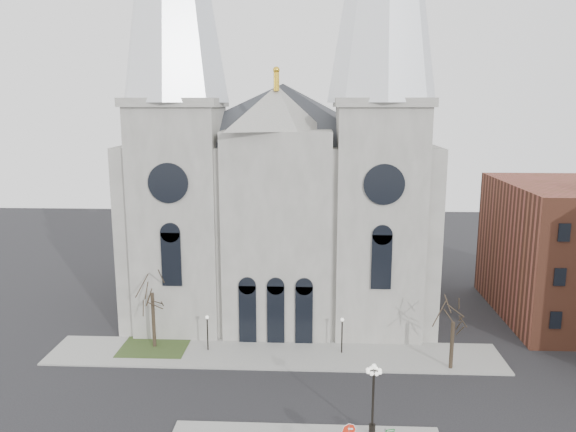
{
  "coord_description": "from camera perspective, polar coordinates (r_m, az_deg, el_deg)",
  "views": [
    {
      "loc": [
        3.42,
        -35.23,
        21.87
      ],
      "look_at": [
        1.38,
        8.0,
        13.21
      ],
      "focal_mm": 35.0,
      "sensor_mm": 36.0,
      "label": 1
    }
  ],
  "objects": [
    {
      "name": "cathedral",
      "position": [
        58.29,
        -0.67,
        7.98
      ],
      "size": [
        33.0,
        26.66,
        54.0
      ],
      "color": "gray",
      "rests_on": "ground"
    },
    {
      "name": "ground",
      "position": [
        41.61,
        -2.58,
        -20.4
      ],
      "size": [
        160.0,
        160.0,
        0.0
      ],
      "primitive_type": "plane",
      "color": "black",
      "rests_on": "ground"
    },
    {
      "name": "bg_building_brick",
      "position": [
        64.83,
        26.86,
        -3.19
      ],
      "size": [
        14.0,
        18.0,
        14.0
      ],
      "primitive_type": "cube",
      "color": "brown",
      "rests_on": "ground"
    },
    {
      "name": "tree_right",
      "position": [
        48.92,
        16.46,
        -10.01
      ],
      "size": [
        3.2,
        3.2,
        6.0
      ],
      "color": "black",
      "rests_on": "ground"
    },
    {
      "name": "ped_lamp_right",
      "position": [
        50.72,
        5.51,
        -11.4
      ],
      "size": [
        0.32,
        0.32,
        3.26
      ],
      "color": "black",
      "rests_on": "sidewalk_far"
    },
    {
      "name": "tree_left",
      "position": [
        52.0,
        -13.66,
        -7.27
      ],
      "size": [
        3.2,
        3.2,
        7.5
      ],
      "color": "black",
      "rests_on": "ground"
    },
    {
      "name": "sidewalk_far",
      "position": [
        51.23,
        -1.43,
        -13.87
      ],
      "size": [
        40.0,
        6.0,
        0.14
      ],
      "primitive_type": "cube",
      "color": "gray",
      "rests_on": "ground"
    },
    {
      "name": "ped_lamp_left",
      "position": [
        51.52,
        -8.2,
        -11.09
      ],
      "size": [
        0.32,
        0.32,
        3.26
      ],
      "color": "black",
      "rests_on": "sidewalk_far"
    },
    {
      "name": "grass_patch",
      "position": [
        53.98,
        -13.38,
        -12.81
      ],
      "size": [
        6.0,
        5.0,
        0.18
      ],
      "primitive_type": "cube",
      "color": "#2C401B",
      "rests_on": "ground"
    },
    {
      "name": "globe_lamp",
      "position": [
        39.01,
        8.66,
        -17.15
      ],
      "size": [
        1.4,
        1.4,
        5.13
      ],
      "rotation": [
        0.0,
        0.0,
        0.33
      ],
      "color": "black",
      "rests_on": "sidewalk_near"
    }
  ]
}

